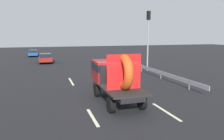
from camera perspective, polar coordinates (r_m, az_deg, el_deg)
ground_plane at (r=12.86m, az=0.77°, el=-8.53°), size 120.00×120.00×0.00m
flatbed_truck at (r=13.23m, az=0.44°, el=-1.34°), size 2.02×4.92×2.92m
distant_sedan at (r=31.78m, az=-16.91°, el=3.06°), size 1.70×3.97×1.30m
traffic_light at (r=24.00m, az=9.40°, el=9.57°), size 0.42×0.36×6.34m
guardrail at (r=21.68m, az=9.95°, el=0.13°), size 0.10×16.09×0.71m
lane_dash_left_near at (r=10.78m, az=-5.07°, el=-12.13°), size 0.16×2.35×0.01m
lane_dash_left_far at (r=18.76m, az=-10.58°, el=-2.95°), size 0.16×2.96×0.01m
lane_dash_right_near at (r=11.81m, az=13.82°, el=-10.44°), size 0.16×2.73×0.01m
lane_dash_right_far at (r=18.64m, az=1.38°, el=-2.87°), size 0.16×2.34×0.01m
oncoming_car at (r=41.67m, az=-19.79°, el=4.21°), size 1.53×3.58×1.17m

